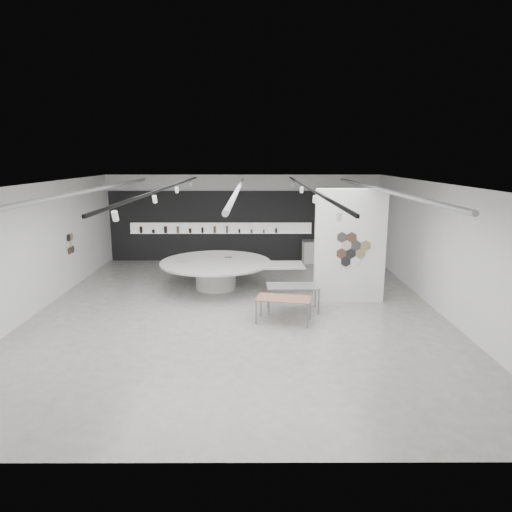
{
  "coord_description": "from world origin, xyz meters",
  "views": [
    {
      "loc": [
        0.49,
        -13.1,
        4.55
      ],
      "look_at": [
        0.54,
        1.2,
        1.44
      ],
      "focal_mm": 32.0,
      "sensor_mm": 36.0,
      "label": 1
    }
  ],
  "objects_px": {
    "display_island": "(218,271)",
    "partition_column": "(350,246)",
    "sample_table_wood": "(284,300)",
    "sample_table_stone": "(293,288)",
    "kitchen_counter": "(322,251)"
  },
  "relations": [
    {
      "from": "partition_column",
      "to": "sample_table_wood",
      "type": "bearing_deg",
      "value": -138.58
    },
    {
      "from": "sample_table_stone",
      "to": "sample_table_wood",
      "type": "bearing_deg",
      "value": -109.33
    },
    {
      "from": "sample_table_wood",
      "to": "sample_table_stone",
      "type": "relative_size",
      "value": 1.04
    },
    {
      "from": "partition_column",
      "to": "display_island",
      "type": "relative_size",
      "value": 0.71
    },
    {
      "from": "display_island",
      "to": "kitchen_counter",
      "type": "bearing_deg",
      "value": 41.65
    },
    {
      "from": "display_island",
      "to": "sample_table_stone",
      "type": "xyz_separation_m",
      "value": [
        2.43,
        -2.41,
        0.09
      ]
    },
    {
      "from": "partition_column",
      "to": "sample_table_stone",
      "type": "relative_size",
      "value": 2.31
    },
    {
      "from": "display_island",
      "to": "sample_table_stone",
      "type": "relative_size",
      "value": 3.24
    },
    {
      "from": "display_island",
      "to": "kitchen_counter",
      "type": "xyz_separation_m",
      "value": [
        4.26,
        4.1,
        -0.15
      ]
    },
    {
      "from": "sample_table_stone",
      "to": "kitchen_counter",
      "type": "height_order",
      "value": "kitchen_counter"
    },
    {
      "from": "partition_column",
      "to": "sample_table_wood",
      "type": "xyz_separation_m",
      "value": [
        -2.2,
        -1.94,
        -1.15
      ]
    },
    {
      "from": "display_island",
      "to": "partition_column",
      "type": "bearing_deg",
      "value": -20.57
    },
    {
      "from": "partition_column",
      "to": "sample_table_stone",
      "type": "distance_m",
      "value": 2.37
    },
    {
      "from": "sample_table_wood",
      "to": "kitchen_counter",
      "type": "xyz_separation_m",
      "value": [
        2.16,
        7.46,
        -0.16
      ]
    },
    {
      "from": "kitchen_counter",
      "to": "sample_table_stone",
      "type": "bearing_deg",
      "value": -108.93
    }
  ]
}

